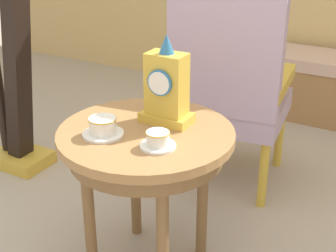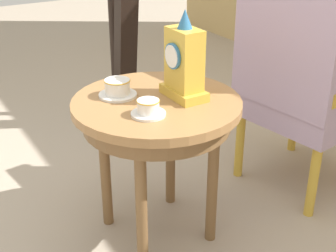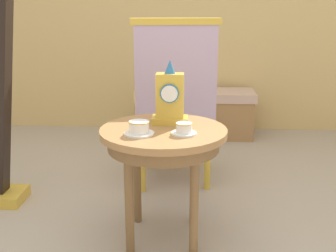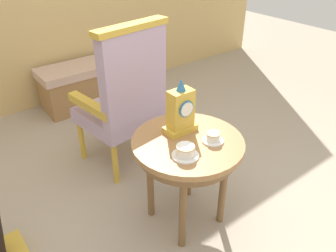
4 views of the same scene
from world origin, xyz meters
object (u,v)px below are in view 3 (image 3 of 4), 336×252
window_bench (202,113)px  side_table (163,143)px  teacup_left (139,128)px  teacup_right (184,129)px  armchair (174,101)px  mantel_clock (170,98)px

window_bench → side_table: bearing=-97.5°
side_table → teacup_left: size_ratio=4.40×
teacup_right → window_bench: (0.14, 1.99, -0.41)m
teacup_left → window_bench: 2.08m
side_table → window_bench: side_table is taller
armchair → window_bench: armchair is taller
mantel_clock → window_bench: mantel_clock is taller
mantel_clock → window_bench: bearing=83.0°
teacup_left → mantel_clock: size_ratio=0.44×
teacup_left → mantel_clock: bearing=56.8°
mantel_clock → armchair: bearing=90.5°
teacup_left → teacup_right: bearing=3.8°
mantel_clock → armchair: size_ratio=0.29×
side_table → teacup_right: 0.18m
side_table → teacup_left: 0.19m
teacup_right → mantel_clock: (-0.08, 0.20, 0.11)m
teacup_left → side_table: bearing=44.5°
teacup_right → window_bench: teacup_right is taller
side_table → mantel_clock: (0.03, 0.10, 0.21)m
armchair → teacup_left: bearing=-99.0°
side_table → armchair: armchair is taller
teacup_right → window_bench: 2.04m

